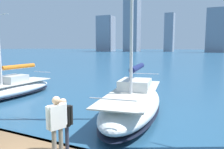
{
  "coord_description": "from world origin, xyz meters",
  "views": [
    {
      "loc": [
        -4.88,
        4.02,
        3.73
      ],
      "look_at": [
        0.27,
        -6.71,
        2.2
      ],
      "focal_mm": 35.0,
      "sensor_mm": 36.0,
      "label": 1
    }
  ],
  "objects_px": {
    "sailboat_navy": "(133,101)",
    "person_white_shirt": "(57,121)",
    "sailboat_orange": "(9,89)",
    "person_black_shirt": "(63,119)"
  },
  "relations": [
    {
      "from": "sailboat_navy",
      "to": "person_white_shirt",
      "type": "height_order",
      "value": "sailboat_navy"
    },
    {
      "from": "sailboat_navy",
      "to": "person_white_shirt",
      "type": "distance_m",
      "value": 6.38
    },
    {
      "from": "sailboat_orange",
      "to": "person_white_shirt",
      "type": "bearing_deg",
      "value": 146.83
    },
    {
      "from": "sailboat_navy",
      "to": "person_white_shirt",
      "type": "relative_size",
      "value": 6.94
    },
    {
      "from": "sailboat_orange",
      "to": "person_black_shirt",
      "type": "relative_size",
      "value": 5.74
    },
    {
      "from": "sailboat_navy",
      "to": "person_white_shirt",
      "type": "bearing_deg",
      "value": 90.29
    },
    {
      "from": "sailboat_orange",
      "to": "person_black_shirt",
      "type": "distance_m",
      "value": 11.56
    },
    {
      "from": "person_black_shirt",
      "to": "sailboat_navy",
      "type": "bearing_deg",
      "value": -90.84
    },
    {
      "from": "sailboat_orange",
      "to": "person_white_shirt",
      "type": "relative_size",
      "value": 5.2
    },
    {
      "from": "sailboat_navy",
      "to": "sailboat_orange",
      "type": "distance_m",
      "value": 9.9
    }
  ]
}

